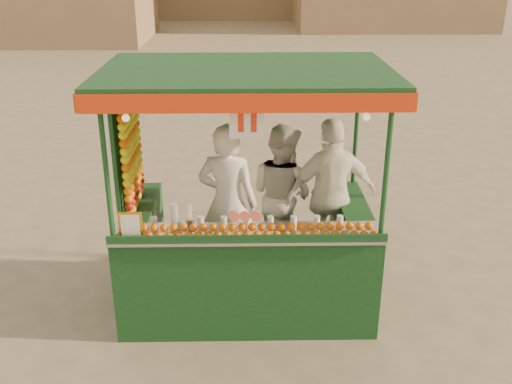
{
  "coord_description": "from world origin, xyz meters",
  "views": [
    {
      "loc": [
        0.03,
        -5.46,
        3.58
      ],
      "look_at": [
        0.13,
        -0.01,
        1.29
      ],
      "focal_mm": 41.01,
      "sensor_mm": 36.0,
      "label": 1
    }
  ],
  "objects_px": {
    "juice_cart": "(240,236)",
    "vendor_right": "(331,195)",
    "vendor_left": "(228,204)",
    "vendor_middle": "(282,194)"
  },
  "relations": [
    {
      "from": "juice_cart",
      "to": "vendor_left",
      "type": "distance_m",
      "value": 0.37
    },
    {
      "from": "juice_cart",
      "to": "vendor_right",
      "type": "bearing_deg",
      "value": 18.67
    },
    {
      "from": "juice_cart",
      "to": "vendor_middle",
      "type": "height_order",
      "value": "juice_cart"
    },
    {
      "from": "juice_cart",
      "to": "vendor_left",
      "type": "height_order",
      "value": "juice_cart"
    },
    {
      "from": "vendor_left",
      "to": "vendor_right",
      "type": "height_order",
      "value": "vendor_left"
    },
    {
      "from": "juice_cart",
      "to": "vendor_left",
      "type": "relative_size",
      "value": 1.63
    },
    {
      "from": "vendor_right",
      "to": "vendor_middle",
      "type": "bearing_deg",
      "value": -27.57
    },
    {
      "from": "juice_cart",
      "to": "vendor_right",
      "type": "relative_size",
      "value": 1.65
    },
    {
      "from": "juice_cart",
      "to": "vendor_right",
      "type": "distance_m",
      "value": 1.08
    },
    {
      "from": "vendor_left",
      "to": "vendor_middle",
      "type": "height_order",
      "value": "vendor_left"
    }
  ]
}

